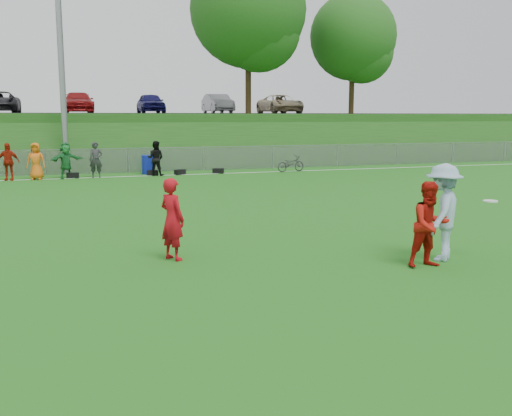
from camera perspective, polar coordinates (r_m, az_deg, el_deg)
name	(u,v)px	position (r m, az deg, el deg)	size (l,w,h in m)	color
ground	(243,270)	(10.85, -1.35, -6.22)	(120.00, 120.00, 0.00)	#276A16
sideline_far	(133,176)	(28.31, -12.24, 3.12)	(60.00, 0.10, 0.01)	white
fence	(128,160)	(30.23, -12.71, 4.69)	(58.00, 0.06, 1.30)	gray
light_pole	(60,38)	(31.03, -19.01, 15.75)	(1.20, 0.40, 12.15)	gray
berm	(110,136)	(41.13, -14.38, 6.94)	(120.00, 18.00, 3.00)	#1C4F16
parking_lot	(107,114)	(43.10, -14.66, 9.08)	(120.00, 12.00, 0.10)	black
tree_green_near	(251,14)	(36.73, -0.50, 18.79)	(7.14, 7.14, 9.95)	black
tree_green_far	(356,41)	(41.07, 9.92, 16.13)	(5.88, 5.88, 8.19)	black
car_row	(91,103)	(42.05, -16.22, 10.07)	(32.04, 5.18, 1.44)	silver
spectator_row	(75,160)	(28.07, -17.69, 4.57)	(7.70, 1.10, 1.69)	#A21D0B
gear_bags	(157,173)	(28.56, -9.83, 3.49)	(7.68, 0.52, 0.26)	black
player_red_left	(172,219)	(11.57, -8.38, -1.11)	(0.61, 0.40, 1.67)	#B40C16
player_red_center	(430,225)	(11.39, 17.01, -1.60)	(0.81, 0.63, 1.66)	#B0140C
player_blue	(443,212)	(12.00, 18.17, -0.41)	(1.26, 0.73, 1.95)	#97B7D2
frisbee	(490,201)	(12.40, 22.39, 0.65)	(0.29, 0.29, 0.03)	silver
recycling_bin	(148,165)	(29.37, -10.74, 4.29)	(0.63, 0.63, 0.94)	#0F1FA7
bicycle	(291,164)	(30.05, 3.49, 4.45)	(0.56, 1.62, 0.85)	#2B2A2D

